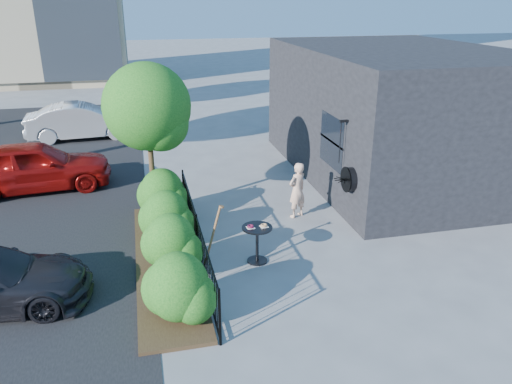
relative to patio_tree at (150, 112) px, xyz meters
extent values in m
plane|color=gray|center=(2.24, -2.76, -2.76)|extent=(120.00, 120.00, 0.00)
cube|color=black|center=(7.74, 1.74, -0.76)|extent=(6.00, 9.00, 4.00)
cube|color=black|center=(4.75, -0.36, -0.96)|extent=(0.04, 1.60, 1.40)
cube|color=black|center=(4.75, -0.36, -0.96)|extent=(0.05, 1.70, 0.06)
cylinder|color=black|center=(4.66, -1.86, -1.51)|extent=(0.18, 0.60, 0.60)
cylinder|color=black|center=(4.56, -1.86, -1.51)|extent=(0.03, 0.64, 0.64)
cube|color=black|center=(4.64, -1.36, -0.16)|extent=(0.25, 0.06, 0.06)
cylinder|color=black|center=(4.56, -1.36, -0.71)|extent=(0.02, 0.02, 1.05)
cylinder|color=black|center=(0.74, -5.76, -2.21)|extent=(0.05, 0.05, 1.10)
cylinder|color=black|center=(0.74, -2.76, -2.21)|extent=(0.05, 0.05, 1.10)
cylinder|color=black|center=(0.74, 0.24, -2.21)|extent=(0.05, 0.05, 1.10)
cube|color=black|center=(0.74, -2.76, -1.70)|extent=(0.03, 6.00, 0.03)
cube|color=black|center=(0.74, -2.76, -2.66)|extent=(0.03, 6.00, 0.03)
cylinder|color=black|center=(0.74, -5.66, -2.21)|extent=(0.02, 0.02, 1.04)
cylinder|color=black|center=(0.74, -5.46, -2.21)|extent=(0.02, 0.02, 1.04)
cylinder|color=black|center=(0.74, -5.26, -2.21)|extent=(0.02, 0.02, 1.04)
cylinder|color=black|center=(0.74, -5.06, -2.21)|extent=(0.02, 0.02, 1.04)
cylinder|color=black|center=(0.74, -4.86, -2.21)|extent=(0.02, 0.02, 1.04)
cylinder|color=black|center=(0.74, -4.66, -2.21)|extent=(0.02, 0.02, 1.04)
cylinder|color=black|center=(0.74, -4.46, -2.21)|extent=(0.02, 0.02, 1.04)
cylinder|color=black|center=(0.74, -4.26, -2.21)|extent=(0.02, 0.02, 1.04)
cylinder|color=black|center=(0.74, -4.06, -2.21)|extent=(0.02, 0.02, 1.04)
cylinder|color=black|center=(0.74, -3.86, -2.21)|extent=(0.02, 0.02, 1.04)
cylinder|color=black|center=(0.74, -3.66, -2.21)|extent=(0.02, 0.02, 1.04)
cylinder|color=black|center=(0.74, -3.46, -2.21)|extent=(0.02, 0.02, 1.04)
cylinder|color=black|center=(0.74, -3.26, -2.21)|extent=(0.02, 0.02, 1.04)
cylinder|color=black|center=(0.74, -3.06, -2.21)|extent=(0.02, 0.02, 1.04)
cylinder|color=black|center=(0.74, -2.86, -2.21)|extent=(0.02, 0.02, 1.04)
cylinder|color=black|center=(0.74, -2.66, -2.21)|extent=(0.02, 0.02, 1.04)
cylinder|color=black|center=(0.74, -2.46, -2.21)|extent=(0.02, 0.02, 1.04)
cylinder|color=black|center=(0.74, -2.26, -2.21)|extent=(0.02, 0.02, 1.04)
cylinder|color=black|center=(0.74, -2.06, -2.21)|extent=(0.02, 0.02, 1.04)
cylinder|color=black|center=(0.74, -1.86, -2.21)|extent=(0.02, 0.02, 1.04)
cylinder|color=black|center=(0.74, -1.66, -2.21)|extent=(0.02, 0.02, 1.04)
cylinder|color=black|center=(0.74, -1.46, -2.21)|extent=(0.02, 0.02, 1.04)
cylinder|color=black|center=(0.74, -1.26, -2.21)|extent=(0.02, 0.02, 1.04)
cylinder|color=black|center=(0.74, -1.06, -2.21)|extent=(0.02, 0.02, 1.04)
cylinder|color=black|center=(0.74, -0.86, -2.21)|extent=(0.02, 0.02, 1.04)
cylinder|color=black|center=(0.74, -0.66, -2.21)|extent=(0.02, 0.02, 1.04)
cylinder|color=black|center=(0.74, -0.46, -2.21)|extent=(0.02, 0.02, 1.04)
cylinder|color=black|center=(0.74, -0.26, -2.21)|extent=(0.02, 0.02, 1.04)
cylinder|color=black|center=(0.74, -0.06, -2.21)|extent=(0.02, 0.02, 1.04)
cylinder|color=black|center=(0.74, 0.14, -2.21)|extent=(0.02, 0.02, 1.04)
cube|color=#382616|center=(0.04, -2.76, -2.72)|extent=(1.30, 6.00, 0.08)
ellipsoid|color=#124F16|center=(0.14, -4.96, -2.06)|extent=(1.10, 1.10, 1.24)
ellipsoid|color=#124F16|center=(0.14, -3.36, -2.06)|extent=(1.10, 1.10, 1.24)
ellipsoid|color=#124F16|center=(0.14, -1.86, -2.06)|extent=(1.10, 1.10, 1.24)
ellipsoid|color=#124F16|center=(0.14, -0.46, -2.06)|extent=(1.10, 1.10, 1.24)
cylinder|color=#3F2B19|center=(-0.06, 0.04, -1.56)|extent=(0.14, 0.14, 2.40)
sphere|color=#124F16|center=(-0.06, 0.04, 0.08)|extent=(2.20, 2.20, 2.20)
sphere|color=#124F16|center=(0.24, -0.16, -0.25)|extent=(1.43, 1.43, 1.43)
cylinder|color=black|center=(2.00, -3.14, -1.94)|extent=(0.67, 0.67, 0.03)
cylinder|color=black|center=(2.00, -3.14, -2.35)|extent=(0.07, 0.07, 0.80)
cylinder|color=black|center=(2.00, -3.14, -2.75)|extent=(0.44, 0.44, 0.03)
cube|color=white|center=(1.85, -3.14, -1.92)|extent=(0.19, 0.19, 0.01)
cube|color=white|center=(2.14, -3.15, -1.92)|extent=(0.19, 0.19, 0.01)
torus|color=#480C1A|center=(1.85, -3.14, -1.89)|extent=(0.15, 0.15, 0.05)
torus|color=#B5734D|center=(2.14, -3.15, -1.89)|extent=(0.15, 0.15, 0.05)
imported|color=beige|center=(3.58, -1.04, -2.02)|extent=(0.65, 0.56, 1.50)
cylinder|color=brown|center=(1.02, -3.23, -1.97)|extent=(0.41, 0.05, 1.31)
cube|color=gray|center=(0.82, -3.23, -2.66)|extent=(0.10, 0.19, 0.28)
cylinder|color=brown|center=(1.22, -3.23, -1.33)|extent=(0.11, 0.11, 0.06)
imported|color=#9B0F0C|center=(-3.46, 2.65, -2.01)|extent=(4.55, 2.19, 1.50)
imported|color=silver|center=(-2.53, 8.40, -2.04)|extent=(4.46, 1.80, 1.44)
camera|label=1|loc=(-0.27, -12.57, 2.72)|focal=35.00mm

